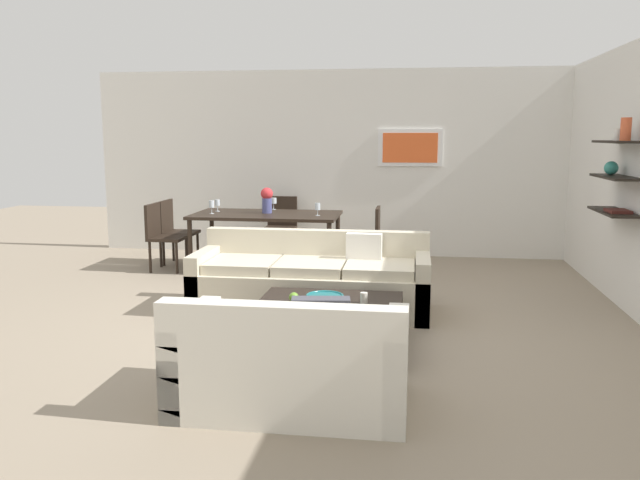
# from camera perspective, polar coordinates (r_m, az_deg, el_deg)

# --- Properties ---
(ground_plane) EXTENTS (18.00, 18.00, 0.00)m
(ground_plane) POSITION_cam_1_polar(r_m,az_deg,el_deg) (6.30, 0.06, -7.05)
(ground_plane) COLOR gray
(back_wall_unit) EXTENTS (8.40, 0.09, 2.70)m
(back_wall_unit) POSITION_cam_1_polar(r_m,az_deg,el_deg) (9.54, 4.97, 6.74)
(back_wall_unit) COLOR silver
(back_wall_unit) RESTS_ON ground
(sofa_beige) EXTENTS (2.35, 0.90, 0.78)m
(sofa_beige) POSITION_cam_1_polar(r_m,az_deg,el_deg) (6.57, -0.67, -3.74)
(sofa_beige) COLOR beige
(sofa_beige) RESTS_ON ground
(loveseat_white) EXTENTS (1.51, 0.90, 0.78)m
(loveseat_white) POSITION_cam_1_polar(r_m,az_deg,el_deg) (4.30, -2.50, -10.82)
(loveseat_white) COLOR silver
(loveseat_white) RESTS_ON ground
(coffee_table) EXTENTS (1.21, 1.00, 0.38)m
(coffee_table) POSITION_cam_1_polar(r_m,az_deg,el_deg) (5.47, 0.79, -7.51)
(coffee_table) COLOR black
(coffee_table) RESTS_ON ground
(decorative_bowl) EXTENTS (0.32, 0.32, 0.07)m
(decorative_bowl) POSITION_cam_1_polar(r_m,az_deg,el_deg) (5.44, 0.42, -5.14)
(decorative_bowl) COLOR #19666B
(decorative_bowl) RESTS_ON coffee_table
(candle_jar) EXTENTS (0.06, 0.06, 0.09)m
(candle_jar) POSITION_cam_1_polar(r_m,az_deg,el_deg) (5.43, 3.89, -5.10)
(candle_jar) COLOR silver
(candle_jar) RESTS_ON coffee_table
(apple_on_coffee_table) EXTENTS (0.08, 0.08, 0.08)m
(apple_on_coffee_table) POSITION_cam_1_polar(r_m,az_deg,el_deg) (5.45, -2.32, -5.06)
(apple_on_coffee_table) COLOR #669E2D
(apple_on_coffee_table) RESTS_ON coffee_table
(dining_table) EXTENTS (1.90, 1.02, 0.75)m
(dining_table) POSITION_cam_1_polar(r_m,az_deg,el_deg) (8.50, -4.75, 1.92)
(dining_table) COLOR black
(dining_table) RESTS_ON ground
(dining_chair_right_near) EXTENTS (0.44, 0.44, 0.88)m
(dining_chair_right_near) POSITION_cam_1_polar(r_m,az_deg,el_deg) (8.10, 4.29, 0.26)
(dining_chair_right_near) COLOR black
(dining_chair_right_near) RESTS_ON ground
(dining_chair_head) EXTENTS (0.44, 0.44, 0.88)m
(dining_chair_head) POSITION_cam_1_polar(r_m,az_deg,el_deg) (9.41, -3.48, 1.53)
(dining_chair_head) COLOR black
(dining_chair_head) RESTS_ON ground
(dining_chair_left_near) EXTENTS (0.44, 0.44, 0.88)m
(dining_chair_left_near) POSITION_cam_1_polar(r_m,az_deg,el_deg) (8.71, -13.81, 0.66)
(dining_chair_left_near) COLOR black
(dining_chair_left_near) RESTS_ON ground
(dining_chair_left_far) EXTENTS (0.44, 0.44, 0.88)m
(dining_chair_left_far) POSITION_cam_1_polar(r_m,az_deg,el_deg) (9.14, -12.73, 1.09)
(dining_chair_left_far) COLOR black
(dining_chair_left_far) RESTS_ON ground
(wine_glass_head) EXTENTS (0.08, 0.08, 0.16)m
(wine_glass_head) POSITION_cam_1_polar(r_m,az_deg,el_deg) (8.91, -4.11, 3.44)
(wine_glass_head) COLOR silver
(wine_glass_head) RESTS_ON dining_table
(wine_glass_left_near) EXTENTS (0.07, 0.07, 0.17)m
(wine_glass_left_near) POSITION_cam_1_polar(r_m,az_deg,el_deg) (8.54, -9.54, 3.11)
(wine_glass_left_near) COLOR silver
(wine_glass_left_near) RESTS_ON dining_table
(wine_glass_right_near) EXTENTS (0.07, 0.07, 0.16)m
(wine_glass_right_near) POSITION_cam_1_polar(r_m,az_deg,el_deg) (8.22, -0.21, 2.93)
(wine_glass_right_near) COLOR silver
(wine_glass_right_near) RESTS_ON dining_table
(wine_glass_left_far) EXTENTS (0.07, 0.07, 0.16)m
(wine_glass_left_far) POSITION_cam_1_polar(r_m,az_deg,el_deg) (8.78, -9.03, 3.23)
(wine_glass_left_far) COLOR silver
(wine_glass_left_far) RESTS_ON dining_table
(centerpiece_vase) EXTENTS (0.16, 0.16, 0.34)m
(centerpiece_vase) POSITION_cam_1_polar(r_m,az_deg,el_deg) (8.52, -4.70, 3.62)
(centerpiece_vase) COLOR #4C518C
(centerpiece_vase) RESTS_ON dining_table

